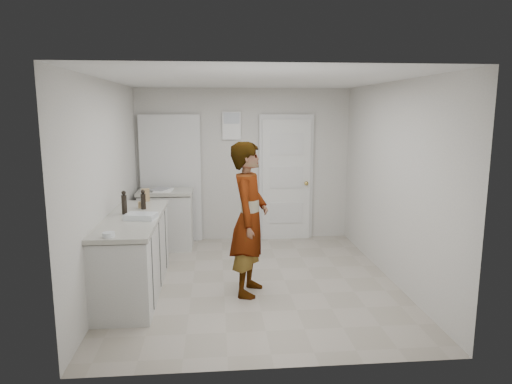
{
  "coord_description": "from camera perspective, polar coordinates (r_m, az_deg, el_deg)",
  "views": [
    {
      "loc": [
        -0.47,
        -5.49,
        2.15
      ],
      "look_at": [
        0.06,
        0.4,
        1.08
      ],
      "focal_mm": 32.0,
      "sensor_mm": 36.0,
      "label": 1
    }
  ],
  "objects": [
    {
      "name": "oil_cruet_b",
      "position": [
        5.64,
        -16.15,
        -1.32
      ],
      "size": [
        0.06,
        0.06,
        0.28
      ],
      "color": "black",
      "rests_on": "main_counter"
    },
    {
      "name": "ground",
      "position": [
        5.91,
        -0.22,
        -11.09
      ],
      "size": [
        4.0,
        4.0,
        0.0
      ],
      "primitive_type": "plane",
      "color": "gray",
      "rests_on": "ground"
    },
    {
      "name": "side_counter",
      "position": [
        7.29,
        -11.13,
        -3.64
      ],
      "size": [
        0.84,
        0.61,
        0.93
      ],
      "color": "silver",
      "rests_on": "ground"
    },
    {
      "name": "cake_mix_box",
      "position": [
        6.37,
        -13.64,
        -0.37
      ],
      "size": [
        0.11,
        0.07,
        0.17
      ],
      "primitive_type": "cube",
      "rotation": [
        0.0,
        0.0,
        0.23
      ],
      "color": "#9A764D",
      "rests_on": "main_counter"
    },
    {
      "name": "egg_bowl",
      "position": [
        4.7,
        -17.96,
        -5.1
      ],
      "size": [
        0.12,
        0.12,
        0.05
      ],
      "color": "silver",
      "rests_on": "main_counter"
    },
    {
      "name": "person",
      "position": [
        5.31,
        -0.84,
        -3.41
      ],
      "size": [
        0.6,
        0.75,
        1.8
      ],
      "primitive_type": "imported",
      "rotation": [
        0.0,
        0.0,
        1.28
      ],
      "color": "silver",
      "rests_on": "ground"
    },
    {
      "name": "spice_jar",
      "position": [
        5.96,
        -14.28,
        -1.56
      ],
      "size": [
        0.05,
        0.05,
        0.08
      ],
      "primitive_type": "cylinder",
      "color": "tan",
      "rests_on": "main_counter"
    },
    {
      "name": "room_shell",
      "position": [
        7.53,
        -2.81,
        1.61
      ],
      "size": [
        4.0,
        4.0,
        4.0
      ],
      "color": "#B9B7AF",
      "rests_on": "ground"
    },
    {
      "name": "main_counter",
      "position": [
        5.65,
        -15.0,
        -7.89
      ],
      "size": [
        0.64,
        1.96,
        0.93
      ],
      "color": "silver",
      "rests_on": "ground"
    },
    {
      "name": "baking_dish",
      "position": [
        5.37,
        -14.2,
        -2.98
      ],
      "size": [
        0.38,
        0.3,
        0.06
      ],
      "rotation": [
        0.0,
        0.0,
        -0.19
      ],
      "color": "silver",
      "rests_on": "main_counter"
    },
    {
      "name": "oil_cruet_a",
      "position": [
        5.87,
        -13.92,
        -0.95
      ],
      "size": [
        0.06,
        0.06,
        0.25
      ],
      "color": "black",
      "rests_on": "main_counter"
    },
    {
      "name": "papers",
      "position": [
        7.17,
        -11.49,
        0.22
      ],
      "size": [
        0.29,
        0.37,
        0.01
      ],
      "primitive_type": "cube",
      "rotation": [
        0.0,
        0.0,
        -0.04
      ],
      "color": "white",
      "rests_on": "side_counter"
    }
  ]
}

